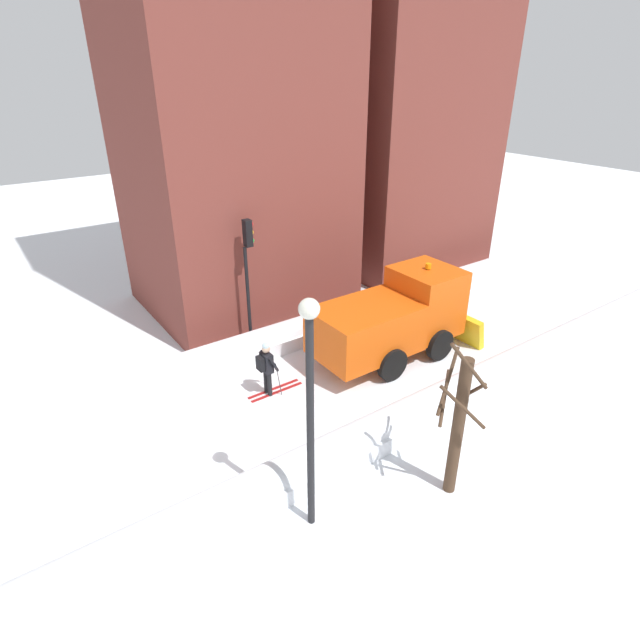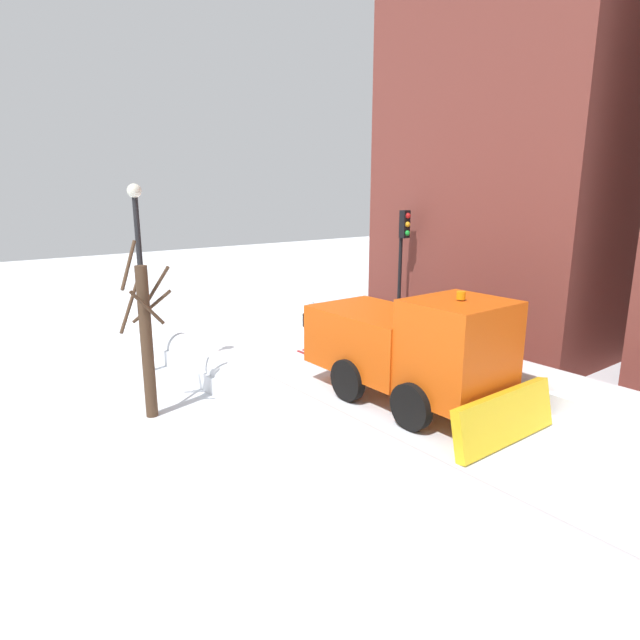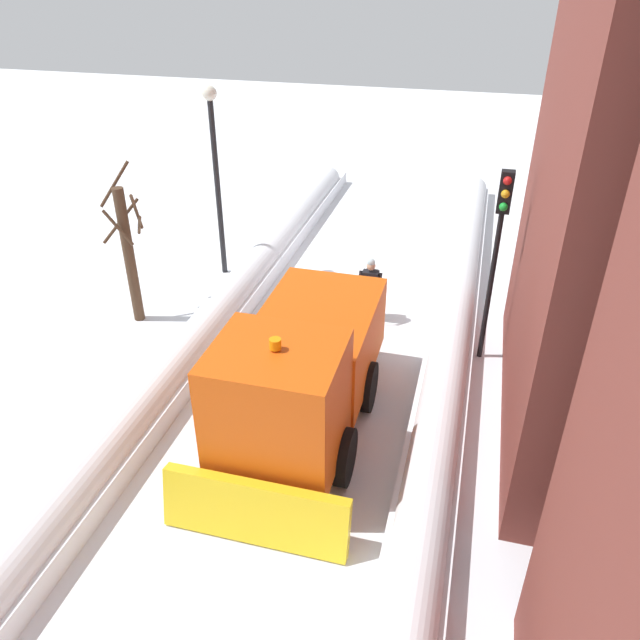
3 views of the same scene
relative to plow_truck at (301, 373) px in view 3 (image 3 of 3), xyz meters
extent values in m
plane|color=white|center=(0.27, 2.10, -1.48)|extent=(80.00, 80.00, 0.00)
cube|color=white|center=(-2.69, 2.10, -1.22)|extent=(1.10, 36.00, 0.52)
cylinder|color=white|center=(-2.69, 2.10, -0.96)|extent=(0.90, 34.20, 0.90)
cube|color=white|center=(3.24, 2.10, -1.24)|extent=(1.10, 36.00, 0.47)
cylinder|color=white|center=(3.24, 2.10, -1.00)|extent=(0.90, 34.20, 0.90)
cube|color=#DB510F|center=(0.00, -1.32, -0.08)|extent=(2.30, 3.40, 1.60)
cube|color=#DB510F|center=(0.00, 1.38, 0.27)|extent=(2.20, 2.00, 2.30)
cube|color=black|center=(0.00, 2.34, 0.78)|extent=(1.85, 0.06, 1.01)
cube|color=yellow|center=(0.00, 2.73, -0.93)|extent=(3.20, 0.46, 1.13)
cylinder|color=orange|center=(0.00, 1.38, 1.54)|extent=(0.20, 0.20, 0.18)
cylinder|color=black|center=(-1.15, 1.08, -0.93)|extent=(0.25, 1.10, 1.10)
cylinder|color=black|center=(1.15, 1.08, -0.93)|extent=(0.25, 1.10, 1.10)
cylinder|color=black|center=(-1.15, -1.12, -0.93)|extent=(0.25, 1.10, 1.10)
cylinder|color=black|center=(1.15, -1.12, -0.93)|extent=(0.25, 1.10, 1.10)
cylinder|color=black|center=(-0.57, -4.80, -1.07)|extent=(0.14, 0.14, 0.82)
cylinder|color=black|center=(-0.35, -4.80, -1.07)|extent=(0.14, 0.14, 0.82)
cube|color=black|center=(-0.46, -4.80, -0.35)|extent=(0.42, 0.26, 0.62)
cube|color=black|center=(-0.46, -5.01, -0.32)|extent=(0.32, 0.16, 0.44)
sphere|color=tan|center=(-0.46, -4.80, 0.12)|extent=(0.24, 0.24, 0.24)
sphere|color=silver|center=(-0.46, -4.80, 0.22)|extent=(0.22, 0.22, 0.22)
cylinder|color=black|center=(-0.72, -4.70, -0.32)|extent=(0.09, 0.33, 0.56)
cylinder|color=black|center=(-0.20, -4.70, -0.32)|extent=(0.09, 0.33, 0.56)
cube|color=maroon|center=(-0.57, -4.55, -1.46)|extent=(0.09, 1.80, 0.03)
cube|color=maroon|center=(-0.35, -4.55, -1.46)|extent=(0.09, 1.80, 0.03)
cylinder|color=#262628|center=(-0.76, -4.58, -0.88)|extent=(0.02, 0.19, 1.19)
cylinder|color=#262628|center=(-0.16, -4.58, -0.88)|extent=(0.02, 0.19, 1.19)
cylinder|color=black|center=(-3.42, -3.79, 0.40)|extent=(0.12, 0.12, 3.76)
cube|color=black|center=(-3.42, -3.65, 2.74)|extent=(0.28, 0.24, 0.90)
sphere|color=red|center=(-3.42, -3.52, 3.02)|extent=(0.18, 0.18, 0.18)
sphere|color=gold|center=(-3.42, -3.52, 2.74)|extent=(0.18, 0.18, 0.18)
sphere|color=green|center=(-3.42, -3.52, 2.46)|extent=(0.18, 0.18, 0.18)
cylinder|color=black|center=(4.40, -6.51, 1.08)|extent=(0.16, 0.16, 5.11)
sphere|color=silver|center=(4.40, -6.51, 3.81)|extent=(0.40, 0.40, 0.40)
cylinder|color=#463122|center=(5.52, -3.25, 0.35)|extent=(0.28, 0.28, 3.65)
cylinder|color=#463122|center=(5.21, -3.42, 1.52)|extent=(0.51, 0.98, 1.28)
cylinder|color=#463122|center=(5.25, -3.51, 1.14)|extent=(0.72, 0.91, 0.90)
cylinder|color=#463122|center=(5.53, -3.01, 1.24)|extent=(0.76, 0.10, 0.88)
cylinder|color=#463122|center=(5.72, -3.47, 2.18)|extent=(0.65, 0.67, 1.07)
cylinder|color=#463122|center=(5.77, -3.53, 1.20)|extent=(0.78, 0.81, 1.06)
camera|label=1|loc=(11.21, -11.10, 7.71)|focal=28.66mm
camera|label=2|loc=(9.69, 8.76, 3.84)|focal=30.13mm
camera|label=3|loc=(-2.88, 9.34, 7.02)|focal=34.67mm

